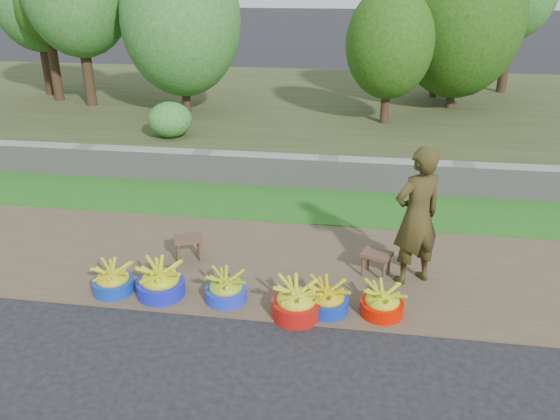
# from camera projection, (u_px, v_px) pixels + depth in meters

# --- Properties ---
(ground_plane) EXTENTS (120.00, 120.00, 0.00)m
(ground_plane) POSITION_uv_depth(u_px,v_px,m) (299.00, 325.00, 5.79)
(ground_plane) COLOR black
(ground_plane) RESTS_ON ground
(dirt_shoulder) EXTENTS (80.00, 2.50, 0.02)m
(dirt_shoulder) POSITION_uv_depth(u_px,v_px,m) (311.00, 267.00, 6.92)
(dirt_shoulder) COLOR brown
(dirt_shoulder) RESTS_ON ground
(grass_verge) EXTENTS (80.00, 1.50, 0.04)m
(grass_verge) POSITION_uv_depth(u_px,v_px,m) (324.00, 206.00, 8.74)
(grass_verge) COLOR #26681B
(grass_verge) RESTS_ON ground
(retaining_wall) EXTENTS (80.00, 0.35, 0.55)m
(retaining_wall) POSITION_uv_depth(u_px,v_px,m) (328.00, 173.00, 9.41)
(retaining_wall) COLOR gray
(retaining_wall) RESTS_ON ground
(earth_bank) EXTENTS (80.00, 10.00, 0.50)m
(earth_bank) POSITION_uv_depth(u_px,v_px,m) (342.00, 111.00, 13.86)
(earth_bank) COLOR #3E4422
(earth_bank) RESTS_ON ground
(vegetation) EXTENTS (32.57, 8.16, 4.36)m
(vegetation) POSITION_uv_depth(u_px,v_px,m) (492.00, 14.00, 11.97)
(vegetation) COLOR #342416
(vegetation) RESTS_ON earth_bank
(basin_a) EXTENTS (0.48, 0.48, 0.36)m
(basin_a) POSITION_uv_depth(u_px,v_px,m) (113.00, 281.00, 6.32)
(basin_a) COLOR #0F36A7
(basin_a) RESTS_ON ground
(basin_b) EXTENTS (0.55, 0.55, 0.41)m
(basin_b) POSITION_uv_depth(u_px,v_px,m) (161.00, 282.00, 6.25)
(basin_b) COLOR #1621C1
(basin_b) RESTS_ON ground
(basin_c) EXTENTS (0.47, 0.47, 0.35)m
(basin_c) POSITION_uv_depth(u_px,v_px,m) (226.00, 289.00, 6.16)
(basin_c) COLOR #1B32CF
(basin_c) RESTS_ON ground
(basin_d) EXTENTS (0.54, 0.54, 0.40)m
(basin_d) POSITION_uv_depth(u_px,v_px,m) (296.00, 302.00, 5.87)
(basin_d) COLOR #AE120D
(basin_d) RESTS_ON ground
(basin_e) EXTENTS (0.48, 0.48, 0.36)m
(basin_e) POSITION_uv_depth(u_px,v_px,m) (327.00, 299.00, 5.96)
(basin_e) COLOR #0F2DA9
(basin_e) RESTS_ON ground
(basin_f) EXTENTS (0.47, 0.47, 0.35)m
(basin_f) POSITION_uv_depth(u_px,v_px,m) (382.00, 303.00, 5.90)
(basin_f) COLOR red
(basin_f) RESTS_ON ground
(stool_left) EXTENTS (0.44, 0.39, 0.32)m
(stool_left) POSITION_uv_depth(u_px,v_px,m) (188.00, 242.00, 7.00)
(stool_left) COLOR #523528
(stool_left) RESTS_ON dirt_shoulder
(stool_right) EXTENTS (0.42, 0.37, 0.31)m
(stool_right) POSITION_uv_depth(u_px,v_px,m) (376.00, 257.00, 6.62)
(stool_right) COLOR #523528
(stool_right) RESTS_ON dirt_shoulder
(vendor_woman) EXTENTS (0.73, 0.66, 1.68)m
(vendor_woman) POSITION_uv_depth(u_px,v_px,m) (417.00, 217.00, 6.27)
(vendor_woman) COLOR black
(vendor_woman) RESTS_ON dirt_shoulder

